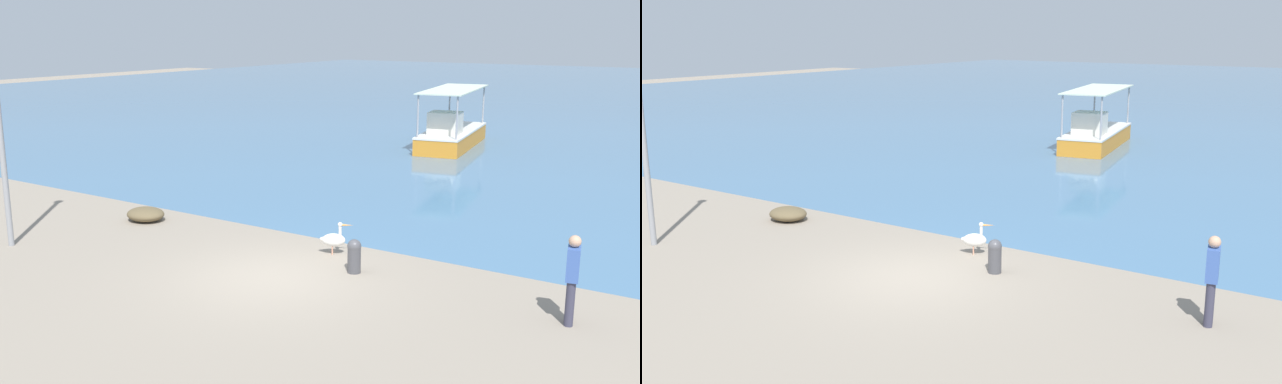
{
  "view_description": "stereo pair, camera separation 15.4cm",
  "coord_description": "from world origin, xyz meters",
  "views": [
    {
      "loc": [
        8.97,
        -11.66,
        5.29
      ],
      "look_at": [
        -1.43,
        4.07,
        0.93
      ],
      "focal_mm": 40.0,
      "sensor_mm": 36.0,
      "label": 1
    },
    {
      "loc": [
        9.09,
        -11.58,
        5.29
      ],
      "look_at": [
        -1.43,
        4.07,
        0.93
      ],
      "focal_mm": 40.0,
      "sensor_mm": 36.0,
      "label": 2
    }
  ],
  "objects": [
    {
      "name": "ground",
      "position": [
        0.0,
        0.0,
        0.0
      ],
      "size": [
        120.0,
        120.0,
        0.0
      ],
      "primitive_type": "plane",
      "color": "gray"
    },
    {
      "name": "fishing_boat_far_left",
      "position": [
        -3.7,
        18.26,
        0.64
      ],
      "size": [
        3.04,
        6.55,
        2.62
      ],
      "color": "orange",
      "rests_on": "harbor_water"
    },
    {
      "name": "pelican",
      "position": [
        0.27,
        2.1,
        0.38
      ],
      "size": [
        0.75,
        0.51,
        0.8
      ],
      "color": "#E0997A",
      "rests_on": "ground"
    },
    {
      "name": "mooring_bollard",
      "position": [
        1.34,
        1.25,
        0.41
      ],
      "size": [
        0.31,
        0.31,
        0.76
      ],
      "color": "#47474C",
      "rests_on": "ground"
    },
    {
      "name": "fisherman_standing",
      "position": [
        6.06,
        1.0,
        0.91
      ],
      "size": [
        0.3,
        0.44,
        1.69
      ],
      "color": "#38374B",
      "rests_on": "ground"
    },
    {
      "name": "net_pile",
      "position": [
        -5.77,
        1.76,
        0.19
      ],
      "size": [
        1.12,
        0.95,
        0.38
      ],
      "primitive_type": "ellipsoid",
      "color": "brown",
      "rests_on": "ground"
    }
  ]
}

